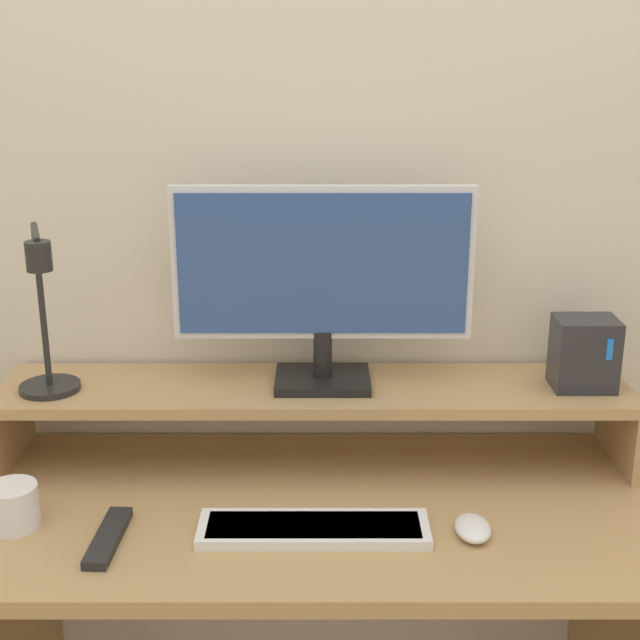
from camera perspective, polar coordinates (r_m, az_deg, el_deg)
name	(u,v)px	position (r m, az deg, el deg)	size (l,w,h in m)	color
wall_back	(317,190)	(1.78, -0.18, 8.33)	(6.00, 0.05, 2.50)	beige
desk	(317,605)	(1.75, -0.22, -17.75)	(1.22, 0.59, 0.74)	tan
monitor_shelf	(317,396)	(1.73, -0.19, -4.89)	(1.22, 0.24, 0.16)	tan
monitor	(325,276)	(1.66, 0.34, 2.86)	(0.56, 0.14, 0.39)	black
desk_lamp	(48,330)	(1.69, -17.04, -0.61)	(0.13, 0.21, 0.33)	black
router_dock	(587,354)	(1.76, 16.71, -2.07)	(0.12, 0.09, 0.14)	#28282D
keyboard	(314,528)	(1.54, -0.38, -13.20)	(0.39, 0.11, 0.02)	white
mouse	(475,528)	(1.56, 9.91, -13.00)	(0.06, 0.09, 0.03)	white
remote_control	(111,537)	(1.56, -13.25, -13.38)	(0.05, 0.18, 0.02)	black
mug	(15,506)	(1.64, -18.92, -11.18)	(0.09, 0.09, 0.08)	white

